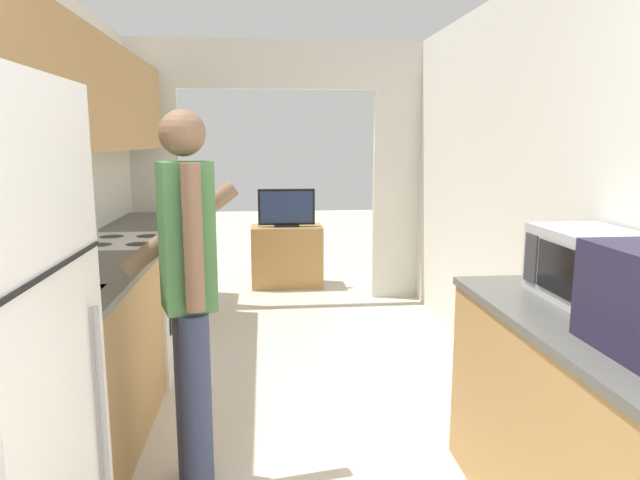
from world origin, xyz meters
TOP-DOWN VIEW (x-y plane):
  - wall_left at (-1.34, 2.19)m, footprint 0.38×7.09m
  - wall_right at (1.42, 1.75)m, footprint 0.06×7.09m
  - wall_far_with_doorway at (0.00, 4.72)m, footprint 3.17×0.06m
  - counter_left at (-1.09, 2.74)m, footprint 0.62×3.54m
  - counter_right at (1.09, 0.99)m, footprint 0.62×1.65m
  - range_oven at (-1.08, 3.04)m, footprint 0.66×0.72m
  - person at (-0.47, 1.61)m, footprint 0.54×0.45m
  - microwave at (1.19, 1.34)m, footprint 0.35×0.52m
  - tv_cabinet at (0.09, 5.26)m, footprint 0.76×0.42m
  - television at (0.09, 5.21)m, footprint 0.60×0.16m

SIDE VIEW (x-z plane):
  - tv_cabinet at x=0.09m, z-range 0.00..0.66m
  - counter_right at x=1.09m, z-range 0.00..0.92m
  - counter_left at x=-1.09m, z-range 0.00..0.92m
  - range_oven at x=-1.08m, z-range -0.06..0.99m
  - television at x=0.09m, z-range 0.66..1.06m
  - person at x=-0.47m, z-range 0.07..1.77m
  - microwave at x=1.19m, z-range 0.91..1.21m
  - wall_right at x=1.42m, z-range 0.00..2.50m
  - wall_far_with_doorway at x=0.00m, z-range 0.21..2.71m
  - wall_left at x=-1.34m, z-range 0.25..2.75m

